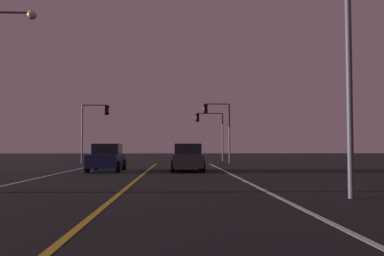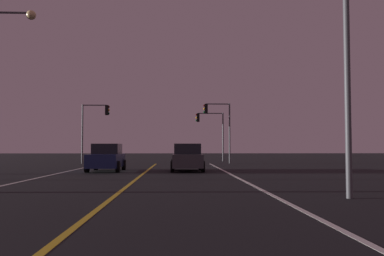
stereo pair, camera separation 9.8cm
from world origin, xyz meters
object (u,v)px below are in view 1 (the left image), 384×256
Objects in this scene: traffic_light_near_right at (217,119)px; street_lamp_right_near at (329,41)px; traffic_light_far_right at (209,125)px; traffic_light_near_left at (95,120)px; car_ahead_far at (187,158)px; car_oncoming at (107,158)px.

traffic_light_near_right is 0.77× the size of street_lamp_right_near.
traffic_light_near_right is 1.08× the size of traffic_light_far_right.
traffic_light_near_left is (-11.12, -0.00, -0.10)m from traffic_light_near_right.
car_ahead_far is 0.60× the size of street_lamp_right_near.
street_lamp_right_near is (0.72, -25.81, 0.56)m from traffic_light_near_right.
car_ahead_far and car_oncoming have the same top height.
traffic_light_far_right is at bearing -88.17° from street_lamp_right_near.
street_lamp_right_near is at bearing -65.35° from traffic_light_near_left.
traffic_light_far_right is (2.78, 17.49, 2.97)m from car_ahead_far.
car_oncoming is 0.80× the size of traffic_light_near_left.
street_lamp_right_near reaches higher than car_oncoming.
car_ahead_far is 1.00× the size of car_oncoming.
traffic_light_near_left reaches higher than traffic_light_far_right.
street_lamp_right_near is (11.84, -25.81, 0.66)m from traffic_light_near_left.
street_lamp_right_near is at bearing -164.69° from car_ahead_far.
traffic_light_far_right is at bearing 155.85° from car_oncoming.
traffic_light_near_left reaches higher than car_ahead_far.
traffic_light_near_right is at bearing 145.79° from car_oncoming.
traffic_light_near_left is 1.05× the size of traffic_light_far_right.
traffic_light_near_left is (-3.06, 11.86, 3.13)m from car_oncoming.
traffic_light_near_left is at bearing 0.00° from traffic_light_near_right.
traffic_light_near_right is (8.06, 11.86, 3.23)m from car_oncoming.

